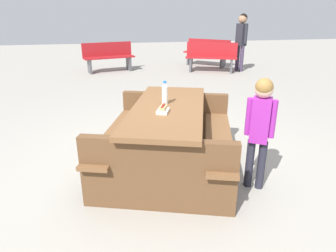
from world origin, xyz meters
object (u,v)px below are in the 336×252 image
soda_bottle (165,94)px  child_in_coat (260,120)px  hotdog_tray (163,109)px  park_bench_far (207,52)px  picnic_table (168,133)px  park_bench_near (211,57)px  bystander_adult (242,35)px  park_bench_mid (109,56)px

soda_bottle → child_in_coat: 1.06m
hotdog_tray → park_bench_far: 7.42m
picnic_table → park_bench_near: (-5.63, 2.47, 0.00)m
hotdog_tray → child_in_coat: (0.38, 0.88, -0.05)m
soda_bottle → picnic_table: bearing=9.0°
picnic_table → child_in_coat: child_in_coat is taller
soda_bottle → hotdog_tray: 0.31m
bystander_adult → picnic_table: bearing=-31.0°
soda_bottle → child_in_coat: child_in_coat is taller
park_bench_near → park_bench_mid: size_ratio=0.99×
hotdog_tray → picnic_table: bearing=154.2°
child_in_coat → bystander_adult: bystander_adult is taller
hotdog_tray → bystander_adult: 6.72m
soda_bottle → child_in_coat: bearing=50.5°
soda_bottle → park_bench_far: 7.13m
soda_bottle → park_bench_far: (-6.59, 2.70, -0.42)m
child_in_coat → park_bench_far: child_in_coat is taller
picnic_table → hotdog_tray: size_ratio=10.32×
picnic_table → hotdog_tray: 0.39m
park_bench_near → bystander_adult: size_ratio=0.93×
park_bench_mid → picnic_table: bearing=4.9°
park_bench_mid → bystander_adult: 4.00m
child_in_coat → park_bench_mid: size_ratio=0.74×
park_bench_mid → park_bench_far: size_ratio=1.13×
child_in_coat → park_bench_near: bearing=164.9°
soda_bottle → bystander_adult: 6.44m
picnic_table → park_bench_mid: park_bench_mid is taller
park_bench_far → bystander_adult: bearing=31.0°
soda_bottle → child_in_coat: (0.67, 0.81, -0.14)m
picnic_table → bystander_adult: 6.54m
soda_bottle → hotdog_tray: (0.28, -0.07, -0.09)m
park_bench_far → park_bench_mid: bearing=-82.8°
picnic_table → park_bench_mid: (-6.28, -0.54, 0.00)m
bystander_adult → park_bench_far: bearing=-149.0°
child_in_coat → park_bench_far: 7.51m
picnic_table → child_in_coat: 1.02m
soda_bottle → park_bench_mid: bearing=-175.1°
park_bench_mid → park_bench_far: 3.25m
soda_bottle → hotdog_tray: bearing=-14.6°
hotdog_tray → park_bench_mid: (-6.47, -0.45, -0.33)m
park_bench_near → park_bench_mid: bearing=-102.2°
picnic_table → park_bench_far: (-6.69, 2.68, 0.00)m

